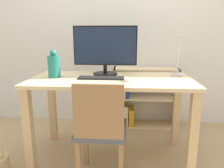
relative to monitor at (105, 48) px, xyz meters
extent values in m
plane|color=tan|center=(0.07, -0.18, -1.03)|extent=(10.00, 10.00, 0.00)
cube|color=silver|center=(0.07, 0.75, 0.27)|extent=(8.00, 0.05, 2.60)
cube|color=#D8BC8C|center=(0.07, -0.18, -0.27)|extent=(1.45, 0.71, 0.03)
cube|color=tan|center=(-0.60, -0.48, -0.66)|extent=(0.07, 0.07, 0.75)
cube|color=tan|center=(0.74, -0.48, -0.66)|extent=(0.07, 0.07, 0.75)
cube|color=tan|center=(-0.60, 0.12, -0.66)|extent=(0.07, 0.07, 0.75)
cube|color=tan|center=(0.74, 0.12, -0.66)|extent=(0.07, 0.07, 0.75)
cylinder|color=black|center=(0.00, 0.00, -0.25)|extent=(0.24, 0.24, 0.02)
cylinder|color=black|center=(0.00, 0.00, -0.20)|extent=(0.04, 0.04, 0.09)
cube|color=black|center=(0.00, 0.00, 0.02)|extent=(0.61, 0.02, 0.37)
cube|color=#192338|center=(0.00, 0.00, 0.02)|extent=(0.59, 0.03, 0.35)
cube|color=black|center=(-0.02, -0.22, -0.25)|extent=(0.41, 0.12, 0.02)
cylinder|color=#1E7266|center=(-0.45, -0.18, -0.16)|extent=(0.11, 0.11, 0.20)
sphere|color=#1E7266|center=(-0.45, -0.18, -0.04)|extent=(0.06, 0.06, 0.06)
cylinder|color=#B7B7BC|center=(0.68, -0.05, -0.25)|extent=(0.10, 0.10, 0.02)
cylinder|color=#B7B7BC|center=(0.68, -0.05, -0.06)|extent=(0.02, 0.02, 0.35)
cylinder|color=#B7B7BC|center=(0.68, -0.10, 0.11)|extent=(0.01, 0.10, 0.01)
cone|color=#B7B7BC|center=(0.68, -0.15, 0.09)|extent=(0.08, 0.08, 0.06)
cube|color=#4C4C51|center=(0.02, -0.49, -0.62)|extent=(0.40, 0.40, 0.04)
cube|color=olive|center=(0.02, -0.68, -0.40)|extent=(0.36, 0.03, 0.40)
cube|color=olive|center=(-0.14, -0.65, -0.83)|extent=(0.04, 0.04, 0.40)
cube|color=olive|center=(0.18, -0.65, -0.83)|extent=(0.04, 0.04, 0.40)
cube|color=olive|center=(-0.14, -0.33, -0.83)|extent=(0.04, 0.04, 0.40)
cube|color=olive|center=(0.18, -0.33, -0.83)|extent=(0.04, 0.04, 0.40)
cube|color=#D8BC8C|center=(0.06, 0.57, -0.65)|extent=(0.02, 0.28, 0.76)
cube|color=#D8BC8C|center=(0.83, 0.57, -0.65)|extent=(0.02, 0.28, 0.76)
cube|color=#D8BC8C|center=(0.45, 0.57, -1.02)|extent=(0.79, 0.28, 0.02)
cube|color=#D8BC8C|center=(0.45, 0.57, -0.28)|extent=(0.79, 0.28, 0.02)
cube|color=#D8BC8C|center=(0.45, 0.57, -0.65)|extent=(0.75, 0.28, 0.02)
cube|color=navy|center=(0.10, 0.57, -0.89)|extent=(0.05, 0.24, 0.25)
cube|color=#2D7F38|center=(0.15, 0.57, -0.89)|extent=(0.04, 0.24, 0.26)
cube|color=beige|center=(0.21, 0.57, -0.88)|extent=(0.06, 0.24, 0.26)
cube|color=orange|center=(0.28, 0.57, -0.91)|extent=(0.06, 0.24, 0.21)
cube|color=#2D7F38|center=(0.11, 0.57, -0.50)|extent=(0.05, 0.24, 0.30)
cube|color=beige|center=(0.17, 0.57, -0.49)|extent=(0.05, 0.24, 0.32)
cube|color=navy|center=(0.23, 0.57, -0.52)|extent=(0.04, 0.24, 0.24)
camera|label=1|loc=(0.22, -2.11, 0.14)|focal=35.00mm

